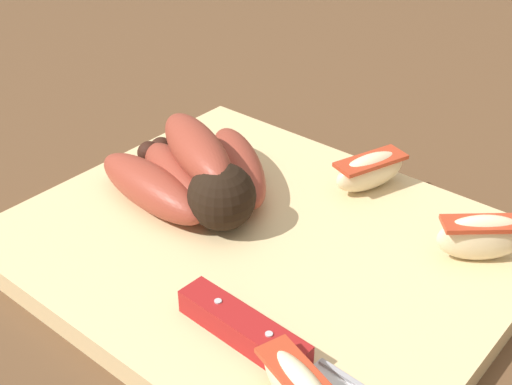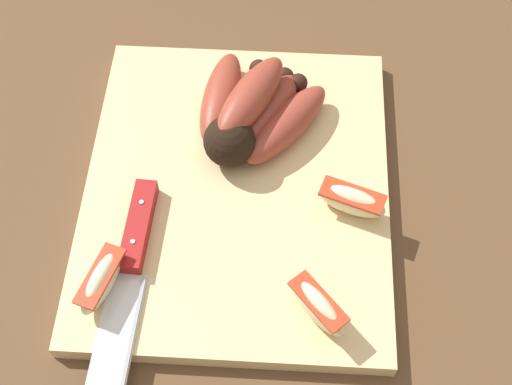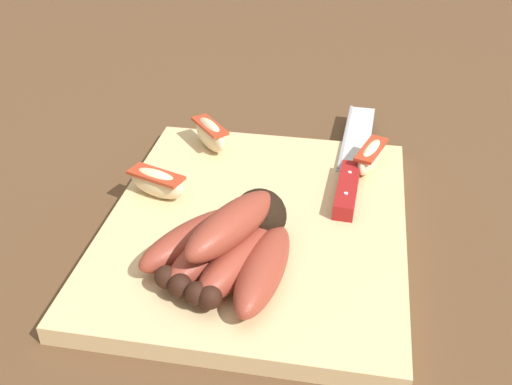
{
  "view_description": "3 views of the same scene",
  "coord_description": "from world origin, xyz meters",
  "px_view_note": "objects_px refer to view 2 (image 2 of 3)",
  "views": [
    {
      "loc": [
        -0.3,
        0.33,
        0.34
      ],
      "look_at": [
        -0.01,
        -0.01,
        0.06
      ],
      "focal_mm": 47.81,
      "sensor_mm": 36.0,
      "label": 1
    },
    {
      "loc": [
        -0.42,
        -0.05,
        0.64
      ],
      "look_at": [
        -0.05,
        -0.03,
        0.05
      ],
      "focal_mm": 49.75,
      "sensor_mm": 36.0,
      "label": 2
    },
    {
      "loc": [
        0.5,
        0.08,
        0.41
      ],
      "look_at": [
        -0.02,
        -0.01,
        0.05
      ],
      "focal_mm": 42.59,
      "sensor_mm": 36.0,
      "label": 3
    }
  ],
  "objects_px": {
    "apple_wedge_middle": "(318,307)",
    "banana_bunch": "(250,112)",
    "apple_wedge_far": "(102,280)",
    "chefs_knife": "(130,271)",
    "apple_wedge_near": "(352,201)"
  },
  "relations": [
    {
      "from": "apple_wedge_middle",
      "to": "apple_wedge_far",
      "type": "distance_m",
      "value": 0.2
    },
    {
      "from": "banana_bunch",
      "to": "apple_wedge_near",
      "type": "xyz_separation_m",
      "value": [
        -0.1,
        -0.11,
        -0.01
      ]
    },
    {
      "from": "apple_wedge_middle",
      "to": "apple_wedge_far",
      "type": "xyz_separation_m",
      "value": [
        0.02,
        0.2,
        -0.0
      ]
    },
    {
      "from": "chefs_knife",
      "to": "apple_wedge_far",
      "type": "bearing_deg",
      "value": 126.46
    },
    {
      "from": "banana_bunch",
      "to": "apple_wedge_near",
      "type": "bearing_deg",
      "value": -133.43
    },
    {
      "from": "banana_bunch",
      "to": "apple_wedge_far",
      "type": "xyz_separation_m",
      "value": [
        -0.2,
        0.13,
        -0.01
      ]
    },
    {
      "from": "apple_wedge_middle",
      "to": "banana_bunch",
      "type": "bearing_deg",
      "value": 18.81
    },
    {
      "from": "apple_wedge_near",
      "to": "apple_wedge_far",
      "type": "height_order",
      "value": "same"
    },
    {
      "from": "apple_wedge_near",
      "to": "apple_wedge_middle",
      "type": "distance_m",
      "value": 0.12
    },
    {
      "from": "apple_wedge_middle",
      "to": "apple_wedge_far",
      "type": "relative_size",
      "value": 0.86
    },
    {
      "from": "banana_bunch",
      "to": "apple_wedge_middle",
      "type": "bearing_deg",
      "value": -161.19
    },
    {
      "from": "chefs_knife",
      "to": "apple_wedge_near",
      "type": "height_order",
      "value": "apple_wedge_near"
    },
    {
      "from": "apple_wedge_near",
      "to": "apple_wedge_far",
      "type": "xyz_separation_m",
      "value": [
        -0.1,
        0.24,
        0.0
      ]
    },
    {
      "from": "chefs_knife",
      "to": "apple_wedge_near",
      "type": "bearing_deg",
      "value": -68.27
    },
    {
      "from": "banana_bunch",
      "to": "chefs_knife",
      "type": "distance_m",
      "value": 0.22
    }
  ]
}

